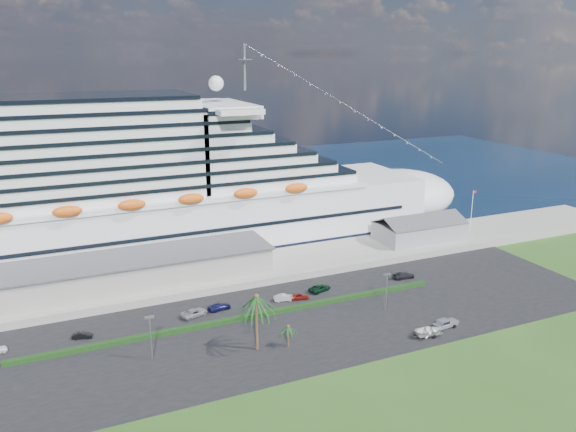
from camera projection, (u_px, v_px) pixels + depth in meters
name	position (u px, v px, depth m)	size (l,w,h in m)	color
ground	(316.00, 349.00, 101.73)	(420.00, 420.00, 0.00)	#284A18
asphalt_lot	(292.00, 323.00, 111.38)	(140.00, 38.00, 0.12)	black
wharf	(243.00, 269.00, 136.63)	(240.00, 20.00, 1.80)	gray
water	(165.00, 193.00, 215.96)	(420.00, 160.00, 0.02)	black
cruise_ship	(132.00, 193.00, 144.97)	(191.00, 38.00, 54.00)	silver
terminal_building	(137.00, 269.00, 125.79)	(61.00, 15.00, 6.30)	gray
port_shed	(420.00, 230.00, 155.81)	(24.00, 12.31, 7.37)	gray
flagpole	(472.00, 209.00, 161.73)	(1.08, 0.16, 12.00)	silver
hedge	(245.00, 317.00, 112.53)	(88.00, 1.10, 0.90)	black
lamp_post_left	(150.00, 333.00, 96.41)	(1.60, 0.35, 8.27)	gray
lamp_post_right	(387.00, 287.00, 115.02)	(1.60, 0.35, 8.27)	gray
palm_tall	(256.00, 303.00, 98.80)	(8.82, 8.82, 11.13)	#47301E
palm_short	(288.00, 329.00, 101.16)	(3.53, 3.53, 4.56)	#47301E
parked_car_1	(83.00, 335.00, 104.98)	(1.29, 3.71, 1.22)	black
parked_car_2	(194.00, 313.00, 113.80)	(2.55, 5.53, 1.54)	#9A9CA2
parked_car_3	(219.00, 307.00, 116.62)	(2.04, 5.01, 1.45)	#121341
parked_car_4	(299.00, 296.00, 121.59)	(1.68, 4.18, 1.42)	maroon
parked_car_5	(284.00, 298.00, 120.97)	(1.54, 4.40, 1.45)	silver
parked_car_6	(320.00, 288.00, 125.91)	(2.50, 5.42, 1.51)	black
parked_car_7	(404.00, 275.00, 133.04)	(2.20, 5.40, 1.57)	#222328
pickup_truck	(445.00, 323.00, 108.92)	(5.16, 2.37, 1.76)	black
boat_trailer	(429.00, 331.00, 105.45)	(6.50, 4.56, 1.82)	gray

